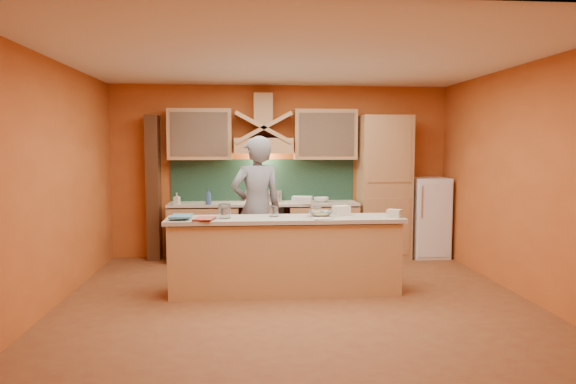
{
  "coord_description": "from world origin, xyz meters",
  "views": [
    {
      "loc": [
        -0.57,
        -5.93,
        1.83
      ],
      "look_at": [
        -0.02,
        0.9,
        1.2
      ],
      "focal_mm": 32.0,
      "sensor_mm": 36.0,
      "label": 1
    }
  ],
  "objects": [
    {
      "name": "wall_back",
      "position": [
        0.0,
        2.5,
        1.4
      ],
      "size": [
        5.5,
        0.02,
        2.8
      ],
      "primitive_type": "cube",
      "color": "#BD5B25",
      "rests_on": "floor"
    },
    {
      "name": "pantry_column",
      "position": [
        1.65,
        2.2,
        1.15
      ],
      "size": [
        0.8,
        0.6,
        2.3
      ],
      "primitive_type": "cube",
      "color": "tan",
      "rests_on": "floor"
    },
    {
      "name": "hood_chimney",
      "position": [
        -0.3,
        2.35,
        2.4
      ],
      "size": [
        0.3,
        0.3,
        0.5
      ],
      "primitive_type": "cube",
      "color": "tan",
      "rests_on": "wall_back"
    },
    {
      "name": "jar_small",
      "position": [
        -0.24,
        0.38,
        1.01
      ],
      "size": [
        0.12,
        0.12,
        0.13
      ],
      "primitive_type": "cylinder",
      "rotation": [
        0.0,
        0.0,
        -0.1
      ],
      "color": "silver",
      "rests_on": "island_top"
    },
    {
      "name": "backsplash",
      "position": [
        -0.3,
        2.48,
        1.25
      ],
      "size": [
        3.0,
        0.03,
        0.7
      ],
      "primitive_type": "cube",
      "color": "#173326",
      "rests_on": "wall_back"
    },
    {
      "name": "book_upper",
      "position": [
        -1.48,
        0.24,
        0.98
      ],
      "size": [
        0.27,
        0.35,
        0.03
      ],
      "primitive_type": "imported",
      "rotation": [
        0.0,
        0.0,
        -0.04
      ],
      "color": "teal",
      "rests_on": "island_top"
    },
    {
      "name": "base_cabinet_left",
      "position": [
        -1.25,
        2.2,
        0.43
      ],
      "size": [
        1.1,
        0.6,
        0.86
      ],
      "primitive_type": "cube",
      "color": "tan",
      "rests_on": "floor"
    },
    {
      "name": "wall_right",
      "position": [
        2.75,
        0.0,
        1.4
      ],
      "size": [
        0.02,
        5.0,
        2.8
      ],
      "primitive_type": "cube",
      "color": "#BD5B25",
      "rests_on": "floor"
    },
    {
      "name": "island_top",
      "position": [
        -0.1,
        0.3,
        0.92
      ],
      "size": [
        2.9,
        0.62,
        0.05
      ],
      "primitive_type": "cube",
      "color": "beige",
      "rests_on": "island_body"
    },
    {
      "name": "bowl_back",
      "position": [
        0.62,
        2.18,
        0.96
      ],
      "size": [
        0.26,
        0.26,
        0.08
      ],
      "primitive_type": "imported",
      "rotation": [
        0.0,
        0.0,
        0.07
      ],
      "color": "silver",
      "rests_on": "counter_top"
    },
    {
      "name": "pot_small",
      "position": [
        -0.14,
        2.25,
        0.97
      ],
      "size": [
        0.22,
        0.22,
        0.13
      ],
      "primitive_type": "cylinder",
      "rotation": [
        0.0,
        0.0,
        0.01
      ],
      "color": "#B8B6BE",
      "rests_on": "stove"
    },
    {
      "name": "counter_top",
      "position": [
        -0.3,
        2.2,
        0.9
      ],
      "size": [
        3.0,
        0.62,
        0.04
      ],
      "primitive_type": "cube",
      "color": "beige",
      "rests_on": "base_cabinet_left"
    },
    {
      "name": "base_cabinet_right",
      "position": [
        0.65,
        2.2,
        0.43
      ],
      "size": [
        1.1,
        0.6,
        0.86
      ],
      "primitive_type": "cube",
      "color": "tan",
      "rests_on": "floor"
    },
    {
      "name": "grocery_bag_a",
      "position": [
        0.62,
        0.41,
        1.01
      ],
      "size": [
        0.23,
        0.21,
        0.12
      ],
      "primitive_type": "cube",
      "rotation": [
        0.0,
        0.0,
        0.34
      ],
      "color": "#ECE5C2",
      "rests_on": "island_top"
    },
    {
      "name": "book_lower",
      "position": [
        -1.18,
        0.15,
        0.96
      ],
      "size": [
        0.28,
        0.34,
        0.03
      ],
      "primitive_type": "imported",
      "rotation": [
        0.0,
        0.0,
        -0.19
      ],
      "color": "#A2453A",
      "rests_on": "island_top"
    },
    {
      "name": "grocery_bag_b",
      "position": [
        1.23,
        0.16,
        1.0
      ],
      "size": [
        0.21,
        0.2,
        0.1
      ],
      "primitive_type": "cube",
      "rotation": [
        0.0,
        0.0,
        -0.61
      ],
      "color": "beige",
      "rests_on": "island_top"
    },
    {
      "name": "jar_large",
      "position": [
        -0.84,
        0.27,
        1.03
      ],
      "size": [
        0.2,
        0.2,
        0.17
      ],
      "primitive_type": "cylinder",
      "rotation": [
        0.0,
        0.0,
        0.4
      ],
      "color": "silver",
      "rests_on": "island_top"
    },
    {
      "name": "island_body",
      "position": [
        -0.1,
        0.3,
        0.44
      ],
      "size": [
        2.8,
        0.55,
        0.88
      ],
      "primitive_type": "cube",
      "color": "tan",
      "rests_on": "floor"
    },
    {
      "name": "upper_cabinet_left",
      "position": [
        -1.3,
        2.33,
        2.0
      ],
      "size": [
        1.0,
        0.35,
        0.8
      ],
      "primitive_type": "cube",
      "color": "tan",
      "rests_on": "wall_back"
    },
    {
      "name": "pot_large",
      "position": [
        -0.38,
        2.12,
        0.97
      ],
      "size": [
        0.26,
        0.26,
        0.14
      ],
      "primitive_type": "cylinder",
      "rotation": [
        0.0,
        0.0,
        -0.18
      ],
      "color": "#B0B0B7",
      "rests_on": "stove"
    },
    {
      "name": "person",
      "position": [
        -0.44,
        0.97,
        0.98
      ],
      "size": [
        0.81,
        0.65,
        1.95
      ],
      "primitive_type": "imported",
      "rotation": [
        0.0,
        0.0,
        3.42
      ],
      "color": "slate",
      "rests_on": "floor"
    },
    {
      "name": "range_hood",
      "position": [
        -0.3,
        2.25,
        1.82
      ],
      "size": [
        0.92,
        0.5,
        0.24
      ],
      "primitive_type": "cube",
      "color": "tan",
      "rests_on": "wall_back"
    },
    {
      "name": "upper_cabinet_right",
      "position": [
        0.7,
        2.33,
        2.0
      ],
      "size": [
        1.0,
        0.35,
        0.8
      ],
      "primitive_type": "cube",
      "color": "tan",
      "rests_on": "wall_back"
    },
    {
      "name": "fridge",
      "position": [
        2.4,
        2.2,
        0.65
      ],
      "size": [
        0.58,
        0.6,
        1.3
      ],
      "primitive_type": "cube",
      "color": "white",
      "rests_on": "floor"
    },
    {
      "name": "soap_bottle_a",
      "position": [
        -1.64,
        2.0,
        1.01
      ],
      "size": [
        0.1,
        0.1,
        0.18
      ],
      "primitive_type": "imported",
      "rotation": [
        0.0,
        0.0,
        -0.3
      ],
      "color": "beige",
      "rests_on": "counter_top"
    },
    {
      "name": "dish_rack",
      "position": [
        0.3,
        2.01,
        0.97
      ],
      "size": [
        0.35,
        0.3,
        0.11
      ],
      "primitive_type": "cube",
      "rotation": [
        0.0,
        0.0,
        -0.22
      ],
      "color": "white",
      "rests_on": "counter_top"
    },
    {
      "name": "trim_column_left",
      "position": [
        -2.05,
        2.35,
        1.15
      ],
      "size": [
        0.2,
        0.3,
        2.3
      ],
      "primitive_type": "cube",
      "color": "#472816",
      "rests_on": "floor"
    },
    {
      "name": "cloth",
      "position": [
        0.32,
        0.11,
        0.95
      ],
      "size": [
        0.29,
        0.25,
        0.02
      ],
      "primitive_type": "cube",
      "rotation": [
        0.0,
        0.0,
        0.35
      ],
      "color": "beige",
      "rests_on": "island_top"
    },
    {
      "name": "floor",
      "position": [
        0.0,
        0.0,
        0.0
      ],
      "size": [
        5.5,
        5.0,
        0.01
      ],
      "primitive_type": "cube",
      "color": "brown",
      "rests_on": "ground"
    },
    {
      "name": "wall_front",
      "position": [
        0.0,
        -2.5,
        1.4
      ],
      "size": [
        5.5,
        0.02,
        2.8
      ],
      "primitive_type": "cube",
      "color": "#BD5B25",
      "rests_on": "floor"
    },
    {
      "name": "kitchen_scale",
      "position": [
        0.3,
        0.41,
        0.99
      ],
      "size": [
        0.12,
        0.12,
        0.09
      ],
      "primitive_type": "cube",
      "rotation": [
        0.0,
        0.0,
        -0.11
      ],
      "color": "silver",
      "rests_on": "island_top"
    },
    {
      "name": "stove",
      "position": [
        -0.3,
        2.2,
        0.45
      ],
      "size": [
        0.6,
        0.58,
        0.9
      ],
      "primitive_type": "cube",
      "color": "black",
      "rests_on": "floor"
    },
    {
      "name": "ceiling",
      "position": [
        0.0,
        0.0,
        2.8
      ],
      "size": [
        5.5,
        5.0,
        0.01
      ],
      "primitive_type": "cube",
      "color": "white",
      "rests_on": "wall_back"
    },
    {
      "name": "mixing_bowl",
      "position": [
        0.33,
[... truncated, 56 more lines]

